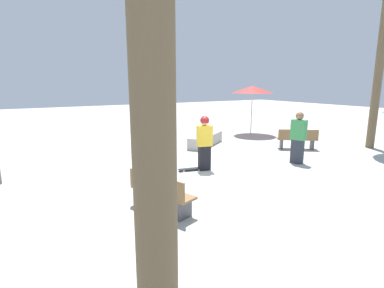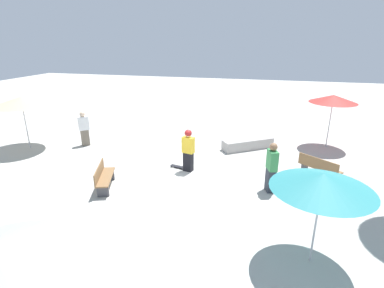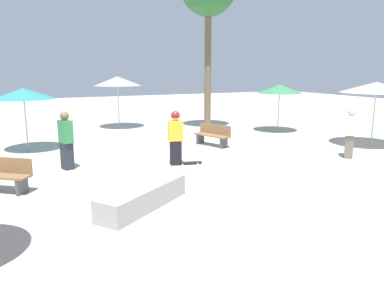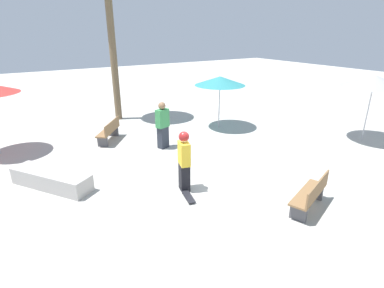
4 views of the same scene
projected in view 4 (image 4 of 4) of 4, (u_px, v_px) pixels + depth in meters
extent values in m
plane|color=#B2AFA8|center=(206.00, 183.00, 8.87)|extent=(60.00, 60.00, 0.00)
cube|color=black|center=(184.00, 177.00, 8.38)|extent=(0.41, 0.34, 0.78)
cube|color=yellow|center=(184.00, 153.00, 8.12)|extent=(0.51, 0.37, 0.65)
sphere|color=beige|center=(184.00, 138.00, 7.96)|extent=(0.26, 0.26, 0.26)
sphere|color=maroon|center=(184.00, 137.00, 7.95)|extent=(0.29, 0.29, 0.29)
cube|color=black|center=(188.00, 195.00, 8.09)|extent=(0.82, 0.37, 0.02)
cylinder|color=silver|center=(194.00, 200.00, 7.91)|extent=(0.06, 0.04, 0.05)
cylinder|color=silver|center=(188.00, 202.00, 7.86)|extent=(0.06, 0.04, 0.05)
cylinder|color=silver|center=(188.00, 192.00, 8.35)|extent=(0.06, 0.04, 0.05)
cylinder|color=silver|center=(182.00, 193.00, 8.30)|extent=(0.06, 0.04, 0.05)
cube|color=#A8A39E|center=(51.00, 179.00, 8.56)|extent=(2.43, 1.98, 0.49)
cube|color=#47474C|center=(298.00, 213.00, 7.09)|extent=(0.40, 0.21, 0.40)
cube|color=#47474C|center=(315.00, 192.00, 8.00)|extent=(0.40, 0.21, 0.40)
cube|color=olive|center=(308.00, 194.00, 7.46)|extent=(0.96, 1.65, 0.05)
cube|color=olive|center=(318.00, 188.00, 7.26)|extent=(0.59, 1.52, 0.40)
cube|color=#47474C|center=(103.00, 142.00, 11.55)|extent=(0.30, 0.36, 0.40)
cube|color=#47474C|center=(114.00, 131.00, 12.71)|extent=(0.30, 0.36, 0.40)
cube|color=olive|center=(108.00, 131.00, 12.05)|extent=(1.54, 1.32, 0.05)
cube|color=olive|center=(112.00, 126.00, 11.95)|extent=(1.30, 1.00, 0.40)
cylinder|color=#B7B7BC|center=(219.00, 104.00, 13.56)|extent=(0.05, 0.05, 2.19)
cone|color=teal|center=(220.00, 81.00, 13.19)|extent=(2.26, 2.26, 0.39)
cylinder|color=#B7B7BC|center=(368.00, 111.00, 11.87)|extent=(0.05, 0.05, 2.48)
cone|color=#99999E|center=(374.00, 81.00, 11.45)|extent=(2.40, 2.40, 0.47)
cylinder|color=brown|center=(113.00, 48.00, 13.99)|extent=(0.33, 0.33, 6.85)
cube|color=#282D38|center=(163.00, 137.00, 11.37)|extent=(0.38, 0.44, 0.83)
cube|color=#388C4C|center=(162.00, 118.00, 11.10)|extent=(0.41, 0.55, 0.68)
sphere|color=#8C6647|center=(162.00, 106.00, 10.93)|extent=(0.27, 0.27, 0.27)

